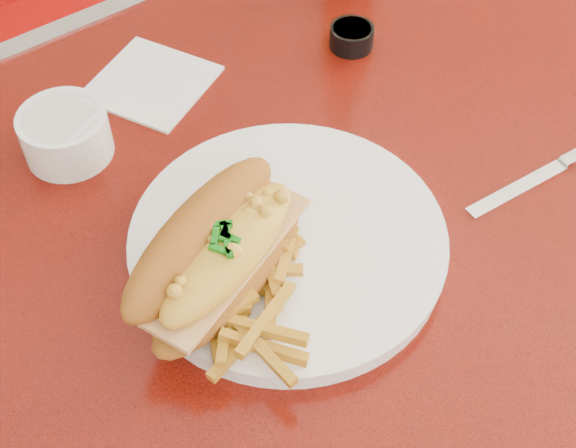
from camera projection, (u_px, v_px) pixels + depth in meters
diner_table at (260, 311)px, 0.92m from camera, size 1.23×0.83×0.77m
booth_bench_far at (26, 124)px, 1.58m from camera, size 1.20×0.51×0.90m
dinner_plate at (288, 242)px, 0.77m from camera, size 0.40×0.40×0.02m
mac_hoagie at (219, 252)px, 0.70m from camera, size 0.23×0.17×0.09m
fries_pile at (249, 284)px, 0.70m from camera, size 0.16×0.15×0.04m
fork at (282, 194)px, 0.79m from camera, size 0.02×0.13×0.00m
gravy_ramekin at (65, 133)px, 0.84m from camera, size 0.10×0.10×0.05m
sauce_cup_right at (352, 36)px, 0.96m from camera, size 0.06×0.06×0.03m
knife at (556, 167)px, 0.84m from camera, size 0.20×0.03×0.01m
paper_napkin at (151, 83)px, 0.93m from camera, size 0.17×0.17×0.00m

